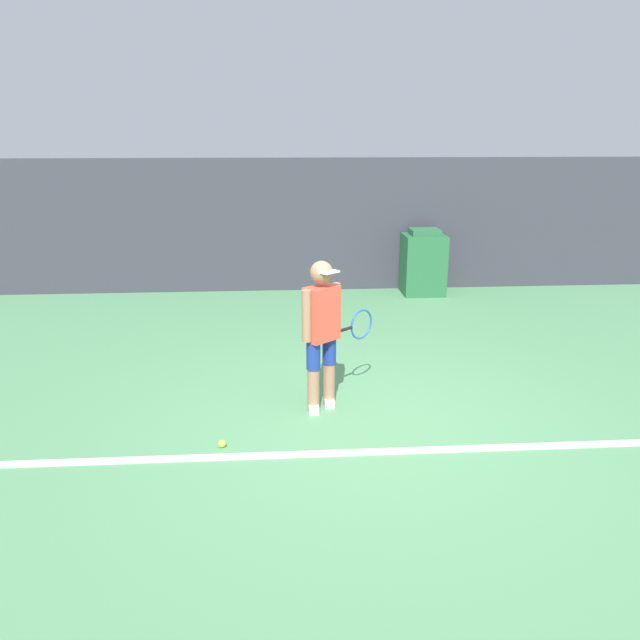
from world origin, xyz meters
TOP-DOWN VIEW (x-y plane):
  - ground_plane at (0.00, 0.00)m, footprint 24.00×24.00m
  - back_wall at (0.00, 5.43)m, footprint 24.00×0.10m
  - court_baseline at (0.00, -0.49)m, footprint 21.60×0.10m
  - tennis_player at (-0.40, 0.48)m, footprint 0.77×0.68m
  - tennis_ball at (-1.35, -0.30)m, footprint 0.07×0.07m
  - covered_chair at (1.66, 5.00)m, footprint 0.69×0.65m

SIDE VIEW (x-z plane):
  - ground_plane at x=0.00m, z-range 0.00..0.00m
  - court_baseline at x=0.00m, z-range 0.00..0.01m
  - tennis_ball at x=-1.35m, z-range 0.00..0.07m
  - covered_chair at x=1.66m, z-range -0.02..1.09m
  - tennis_player at x=-0.40m, z-range 0.08..1.59m
  - back_wall at x=0.00m, z-range 0.00..2.27m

